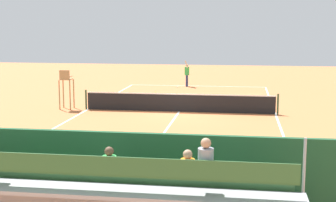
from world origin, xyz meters
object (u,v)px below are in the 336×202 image
at_px(tennis_net, 179,102).
at_px(courtside_bench, 210,184).
at_px(umpire_chair, 66,85).
at_px(tennis_player, 187,73).
at_px(equipment_bag, 155,197).
at_px(bleacher_stand, 95,192).
at_px(tennis_ball_near, 155,92).
at_px(tennis_racket, 177,87).

height_order(tennis_net, courtside_bench, tennis_net).
distance_m(umpire_chair, tennis_player, 11.97).
bearing_deg(umpire_chair, tennis_player, -116.99).
height_order(tennis_net, equipment_bag, tennis_net).
distance_m(bleacher_stand, tennis_player, 25.99).
height_order(equipment_bag, tennis_ball_near, equipment_bag).
distance_m(tennis_player, tennis_ball_near, 4.05).
bearing_deg(tennis_ball_near, equipment_bag, 99.93).
bearing_deg(tennis_net, tennis_player, -85.86).
height_order(tennis_player, tennis_racket, tennis_player).
bearing_deg(umpire_chair, equipment_bag, 118.50).
bearing_deg(umpire_chair, courtside_bench, 123.22).
xyz_separation_m(tennis_net, equipment_bag, (-1.06, 13.40, -0.32)).
xyz_separation_m(bleacher_stand, tennis_racket, (1.50, -25.39, -0.92)).
relative_size(bleacher_stand, equipment_bag, 10.07).
distance_m(courtside_bench, tennis_racket, 23.65).
distance_m(tennis_net, tennis_player, 10.67).
relative_size(tennis_player, tennis_racket, 3.29).
distance_m(courtside_bench, equipment_bag, 1.47).
xyz_separation_m(tennis_net, courtside_bench, (-2.47, 13.27, 0.06)).
relative_size(umpire_chair, tennis_racket, 3.65).
xyz_separation_m(tennis_player, tennis_ball_near, (1.76, 3.51, -0.98)).
distance_m(umpire_chair, tennis_ball_near, 8.13).
bearing_deg(tennis_net, courtside_bench, 100.55).
xyz_separation_m(tennis_net, tennis_racket, (1.44, -10.05, -0.49)).
distance_m(bleacher_stand, equipment_bag, 2.31).
bearing_deg(tennis_net, equipment_bag, 94.53).
distance_m(equipment_bag, tennis_player, 24.12).
distance_m(bleacher_stand, tennis_ball_near, 22.63).
distance_m(equipment_bag, tennis_racket, 23.58).
xyz_separation_m(equipment_bag, tennis_player, (1.83, -24.03, 0.84)).
bearing_deg(courtside_bench, equipment_bag, 5.20).
relative_size(umpire_chair, equipment_bag, 2.38).
relative_size(tennis_player, tennis_ball_near, 29.18).
height_order(courtside_bench, tennis_player, tennis_player).
height_order(courtside_bench, tennis_ball_near, courtside_bench).
distance_m(tennis_net, umpire_chair, 6.25).
height_order(tennis_net, tennis_racket, tennis_net).
relative_size(tennis_racket, tennis_ball_near, 8.88).
bearing_deg(courtside_bench, tennis_net, -79.45).
height_order(bleacher_stand, equipment_bag, bleacher_stand).
xyz_separation_m(umpire_chair, tennis_player, (-5.43, -10.66, -0.30)).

